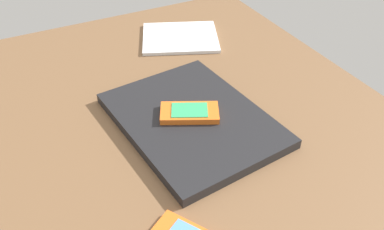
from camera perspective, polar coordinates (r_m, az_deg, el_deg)
desk_surface at (r=69.03cm, az=2.20°, el=-7.26°), size 120.00×80.00×3.00cm
laptop_closed at (r=74.53cm, az=0.00°, el=-0.65°), size 33.54×26.77×1.85cm
cell_phone_on_laptop at (r=73.71cm, az=-0.34°, el=0.34°), size 9.50×11.77×1.26cm
notepad at (r=102.40cm, az=-1.65°, el=10.67°), size 21.31×22.65×0.80cm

